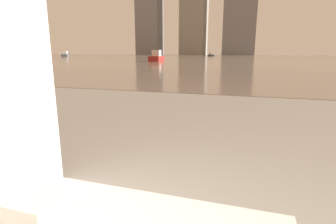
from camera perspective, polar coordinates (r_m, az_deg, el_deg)
name	(u,v)px	position (r m, az deg, el deg)	size (l,w,h in m)	color
towel_stack	(23,204)	(1.09, -29.09, -17.18)	(0.29, 0.16, 0.08)	silver
harbor_water	(250,57)	(61.78, 17.34, 11.28)	(180.00, 110.00, 0.01)	gray
harbor_boat_0	(65,55)	(72.64, -21.45, 11.53)	(2.96, 3.99, 1.43)	#4C4C51
harbor_boat_1	(157,57)	(32.73, -2.49, 11.79)	(1.68, 3.72, 1.35)	maroon
harbor_boat_2	(211,55)	(78.06, 9.34, 12.16)	(2.14, 2.86, 1.03)	#2D2D33
skyline_tower_0	(149,16)	(127.60, -4.10, 20.21)	(10.66, 8.70, 35.01)	slate
skyline_tower_1	(194,12)	(121.68, 5.74, 20.87)	(10.26, 12.88, 36.41)	gray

